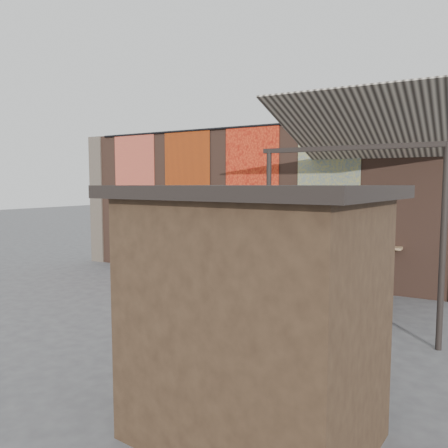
# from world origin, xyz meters

# --- Properties ---
(ground) EXTENTS (70.00, 70.00, 0.00)m
(ground) POSITION_xyz_m (0.00, 0.00, 0.00)
(ground) COLOR #474749
(ground) RESTS_ON ground
(brick_wall) EXTENTS (10.00, 0.40, 4.00)m
(brick_wall) POSITION_xyz_m (0.00, 2.70, 2.00)
(brick_wall) COLOR brown
(brick_wall) RESTS_ON ground
(pier_left) EXTENTS (0.50, 0.50, 4.00)m
(pier_left) POSITION_xyz_m (-5.20, 2.70, 2.00)
(pier_left) COLOR #4C4238
(pier_left) RESTS_ON ground
(eating_counter) EXTENTS (8.00, 0.32, 0.05)m
(eating_counter) POSITION_xyz_m (0.00, 2.33, 1.10)
(eating_counter) COLOR #9E7A51
(eating_counter) RESTS_ON brick_wall
(shelf_box) EXTENTS (0.55, 0.32, 0.23)m
(shelf_box) POSITION_xyz_m (-0.27, 2.30, 1.24)
(shelf_box) COLOR white
(shelf_box) RESTS_ON eating_counter
(tapestry_redgold) EXTENTS (1.50, 0.02, 2.00)m
(tapestry_redgold) POSITION_xyz_m (-3.60, 2.48, 3.00)
(tapestry_redgold) COLOR maroon
(tapestry_redgold) RESTS_ON brick_wall
(tapestry_sun) EXTENTS (1.50, 0.02, 2.00)m
(tapestry_sun) POSITION_xyz_m (-1.70, 2.48, 3.00)
(tapestry_sun) COLOR #E84B0D
(tapestry_sun) RESTS_ON brick_wall
(tapestry_orange) EXTENTS (1.50, 0.02, 2.00)m
(tapestry_orange) POSITION_xyz_m (0.30, 2.48, 3.00)
(tapestry_orange) COLOR red
(tapestry_orange) RESTS_ON brick_wall
(tapestry_multi) EXTENTS (1.50, 0.02, 2.00)m
(tapestry_multi) POSITION_xyz_m (2.30, 2.48, 3.00)
(tapestry_multi) COLOR #26498E
(tapestry_multi) RESTS_ON brick_wall
(hang_rail) EXTENTS (9.50, 0.06, 0.06)m
(hang_rail) POSITION_xyz_m (0.00, 2.47, 3.98)
(hang_rail) COLOR black
(hang_rail) RESTS_ON brick_wall
(scooter_stool_0) EXTENTS (0.34, 0.75, 0.72)m
(scooter_stool_0) POSITION_xyz_m (-2.76, 2.01, 0.36)
(scooter_stool_0) COLOR maroon
(scooter_stool_0) RESTS_ON ground
(scooter_stool_1) EXTENTS (0.34, 0.76, 0.72)m
(scooter_stool_1) POSITION_xyz_m (-2.24, 1.99, 0.36)
(scooter_stool_1) COLOR #0F4C2C
(scooter_stool_1) RESTS_ON ground
(scooter_stool_2) EXTENTS (0.36, 0.80, 0.76)m
(scooter_stool_2) POSITION_xyz_m (-1.66, 1.97, 0.38)
(scooter_stool_2) COLOR black
(scooter_stool_2) RESTS_ON ground
(scooter_stool_3) EXTENTS (0.39, 0.86, 0.82)m
(scooter_stool_3) POSITION_xyz_m (-1.10, 1.99, 0.41)
(scooter_stool_3) COLOR black
(scooter_stool_3) RESTS_ON ground
(scooter_stool_4) EXTENTS (0.33, 0.73, 0.69)m
(scooter_stool_4) POSITION_xyz_m (-0.57, 2.00, 0.35)
(scooter_stool_4) COLOR maroon
(scooter_stool_4) RESTS_ON ground
(scooter_stool_5) EXTENTS (0.35, 0.77, 0.73)m
(scooter_stool_5) POSITION_xyz_m (0.01, 1.95, 0.37)
(scooter_stool_5) COLOR navy
(scooter_stool_5) RESTS_ON ground
(scooter_stool_6) EXTENTS (0.35, 0.77, 0.73)m
(scooter_stool_6) POSITION_xyz_m (0.62, 1.99, 0.37)
(scooter_stool_6) COLOR maroon
(scooter_stool_6) RESTS_ON ground
(scooter_stool_7) EXTENTS (0.32, 0.71, 0.68)m
(scooter_stool_7) POSITION_xyz_m (1.21, 2.00, 0.34)
(scooter_stool_7) COLOR #1A6860
(scooter_stool_7) RESTS_ON ground
(scooter_stool_8) EXTENTS (0.35, 0.79, 0.75)m
(scooter_stool_8) POSITION_xyz_m (1.70, 1.99, 0.37)
(scooter_stool_8) COLOR #161347
(scooter_stool_8) RESTS_ON ground
(scooter_stool_9) EXTENTS (0.39, 0.88, 0.83)m
(scooter_stool_9) POSITION_xyz_m (2.29, 1.97, 0.42)
(scooter_stool_9) COLOR #0C1286
(scooter_stool_9) RESTS_ON ground
(diner_left) EXTENTS (0.66, 0.47, 1.69)m
(diner_left) POSITION_xyz_m (-3.88, 2.00, 0.85)
(diner_left) COLOR #7984B0
(diner_left) RESTS_ON ground
(diner_right) EXTENTS (1.02, 0.88, 1.80)m
(diner_right) POSITION_xyz_m (-1.09, 2.00, 0.90)
(diner_right) COLOR #2A2126
(diner_right) RESTS_ON ground
(shopper_navy) EXTENTS (1.16, 0.70, 1.85)m
(shopper_navy) POSITION_xyz_m (2.94, 0.77, 0.92)
(shopper_navy) COLOR black
(shopper_navy) RESTS_ON ground
(shopper_grey) EXTENTS (1.36, 1.10, 1.84)m
(shopper_grey) POSITION_xyz_m (3.59, 0.11, 0.92)
(shopper_grey) COLOR #4E4D51
(shopper_grey) RESTS_ON ground
(shopper_tan) EXTENTS (0.78, 0.89, 1.53)m
(shopper_tan) POSITION_xyz_m (2.21, 1.02, 0.76)
(shopper_tan) COLOR #805C51
(shopper_tan) RESTS_ON ground
(market_stall) EXTENTS (2.36, 1.88, 2.36)m
(market_stall) POSITION_xyz_m (3.41, -4.03, 1.18)
(market_stall) COLOR black
(market_stall) RESTS_ON ground
(stall_roof) EXTENTS (2.64, 2.15, 0.12)m
(stall_roof) POSITION_xyz_m (3.41, -4.03, 2.42)
(stall_roof) COLOR black
(stall_roof) RESTS_ON market_stall
(stall_sign) EXTENTS (1.20, 0.18, 0.50)m
(stall_sign) POSITION_xyz_m (3.51, -3.19, 1.71)
(stall_sign) COLOR gold
(stall_sign) RESTS_ON market_stall
(stall_shelf) EXTENTS (1.81, 0.31, 0.06)m
(stall_shelf) POSITION_xyz_m (3.51, -3.19, 0.86)
(stall_shelf) COLOR #473321
(stall_shelf) RESTS_ON market_stall
(awning_canvas) EXTENTS (3.20, 3.28, 0.97)m
(awning_canvas) POSITION_xyz_m (3.50, 0.90, 3.55)
(awning_canvas) COLOR beige
(awning_canvas) RESTS_ON brick_wall
(awning_ledger) EXTENTS (3.30, 0.08, 0.12)m
(awning_ledger) POSITION_xyz_m (3.50, 2.49, 3.95)
(awning_ledger) COLOR #33261C
(awning_ledger) RESTS_ON brick_wall
(awning_header) EXTENTS (3.00, 0.08, 0.08)m
(awning_header) POSITION_xyz_m (3.50, -0.60, 3.08)
(awning_header) COLOR black
(awning_header) RESTS_ON awning_post_left
(awning_post_left) EXTENTS (0.09, 0.09, 3.10)m
(awning_post_left) POSITION_xyz_m (2.10, -0.60, 1.55)
(awning_post_left) COLOR black
(awning_post_left) RESTS_ON ground
(awning_post_right) EXTENTS (0.09, 0.09, 3.10)m
(awning_post_right) POSITION_xyz_m (4.90, -0.60, 1.55)
(awning_post_right) COLOR black
(awning_post_right) RESTS_ON ground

